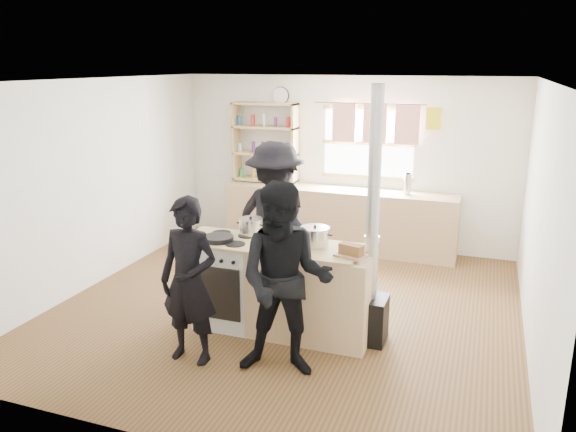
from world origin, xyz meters
The scene contains 14 objects.
ground centered at (0.00, 0.00, -0.01)m, with size 5.00×5.00×0.01m, color brown.
back_counter centered at (0.00, 2.22, 0.45)m, with size 3.40×0.55×0.90m, color tan.
shelving_unit centered at (-1.20, 2.34, 1.51)m, with size 1.00×0.28×1.20m.
thermos centered at (0.97, 2.22, 1.05)m, with size 0.10×0.10×0.29m, color silver.
cooking_island centered at (0.14, -0.55, 0.47)m, with size 1.97×0.64×0.93m.
skillet_greens centered at (-0.51, -0.65, 0.96)m, with size 0.37×0.37×0.05m.
roast_tray centered at (0.18, -0.53, 0.97)m, with size 0.41×0.35×0.07m.
stockpot_stove centered at (-0.28, -0.35, 1.02)m, with size 0.25×0.25×0.20m.
stockpot_counter centered at (0.46, -0.47, 1.03)m, with size 0.28×0.28×0.21m.
bread_board centered at (0.87, -0.66, 0.98)m, with size 0.33×0.27×0.12m.
flue_heater centered at (1.02, -0.47, 0.66)m, with size 0.35×0.35×2.50m.
person_near_left centered at (-0.45, -1.37, 0.77)m, with size 0.57×0.37×1.55m, color black.
person_near_right centered at (0.44, -1.29, 0.87)m, with size 0.84×0.66×1.73m, color black.
person_far centered at (-0.28, 0.36, 0.91)m, with size 1.18×0.68×1.82m, color black.
Camera 1 is at (1.98, -5.51, 2.68)m, focal length 35.00 mm.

